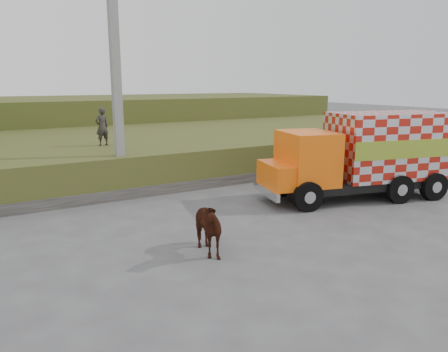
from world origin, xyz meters
TOP-DOWN VIEW (x-y plane):
  - ground at (0.00, 0.00)m, footprint 120.00×120.00m
  - embankment at (0.00, 10.00)m, footprint 40.00×12.00m
  - embankment_far at (0.00, 22.00)m, footprint 40.00×12.00m
  - retaining_strip at (-2.00, 4.20)m, footprint 16.00×0.50m
  - utility_pole at (-1.00, 4.60)m, footprint 1.20×0.30m
  - cargo_truck at (6.49, -0.03)m, footprint 7.14×3.75m
  - cow at (-1.00, -1.77)m, footprint 0.91×1.69m
  - pedestrian at (-0.81, 7.48)m, footprint 0.65×0.51m

SIDE VIEW (x-z plane):
  - ground at x=0.00m, z-range 0.00..0.00m
  - retaining_strip at x=-2.00m, z-range 0.00..0.40m
  - cow at x=-1.00m, z-range 0.00..1.37m
  - embankment at x=0.00m, z-range 0.00..1.50m
  - embankment_far at x=0.00m, z-range 0.00..3.00m
  - cargo_truck at x=6.49m, z-range 0.05..3.09m
  - pedestrian at x=-0.81m, z-range 1.50..3.08m
  - utility_pole at x=-1.00m, z-range 0.08..8.07m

